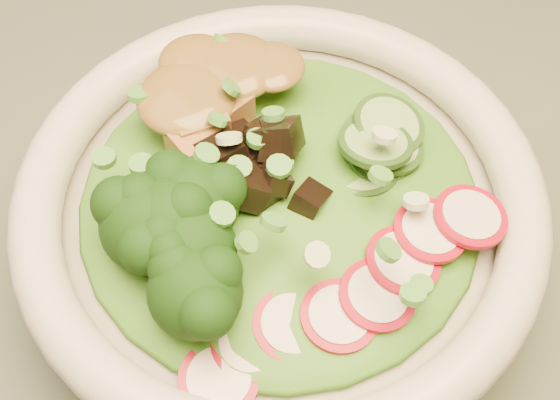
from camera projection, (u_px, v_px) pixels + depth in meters
salad_bowl at (280, 220)px, 0.46m from camera, size 0.30×0.30×0.08m
lettuce_bed at (280, 199)px, 0.44m from camera, size 0.23×0.23×0.03m
broccoli_florets at (173, 248)px, 0.40m from camera, size 0.10×0.09×0.05m
radish_slices at (369, 287)px, 0.40m from camera, size 0.13×0.07×0.02m
cucumber_slices at (384, 126)px, 0.45m from camera, size 0.09×0.09×0.04m
mushroom_heap at (266, 166)px, 0.43m from camera, size 0.09×0.09×0.04m
tofu_cubes at (213, 104)px, 0.46m from camera, size 0.11×0.09×0.04m
peanut_sauce at (211, 87)px, 0.45m from camera, size 0.08×0.06×0.02m
scallion_garnish at (280, 170)px, 0.42m from camera, size 0.21×0.21×0.03m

